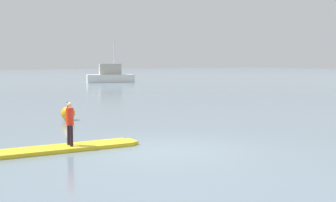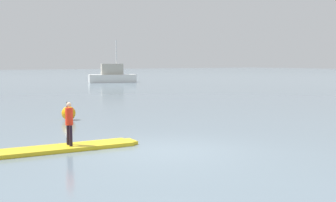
{
  "view_description": "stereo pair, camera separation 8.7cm",
  "coord_description": "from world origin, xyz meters",
  "px_view_note": "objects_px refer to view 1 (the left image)",
  "views": [
    {
      "loc": [
        -5.99,
        -9.1,
        2.26
      ],
      "look_at": [
        1.88,
        2.63,
        0.98
      ],
      "focal_mm": 46.39,
      "sensor_mm": 36.0,
      "label": 1
    },
    {
      "loc": [
        -5.92,
        -9.15,
        2.26
      ],
      "look_at": [
        1.88,
        2.63,
        0.98
      ],
      "focal_mm": 46.39,
      "sensor_mm": 36.0,
      "label": 2
    }
  ],
  "objects_px": {
    "paddler_child_solo": "(70,121)",
    "paddleboard_near": "(70,148)",
    "fishing_boat_green_midground": "(110,76)",
    "mooring_buoy_near": "(68,113)"
  },
  "relations": [
    {
      "from": "paddleboard_near",
      "to": "paddler_child_solo",
      "type": "bearing_deg",
      "value": 38.65
    },
    {
      "from": "paddler_child_solo",
      "to": "paddleboard_near",
      "type": "bearing_deg",
      "value": -141.35
    },
    {
      "from": "paddler_child_solo",
      "to": "fishing_boat_green_midground",
      "type": "height_order",
      "value": "fishing_boat_green_midground"
    },
    {
      "from": "paddleboard_near",
      "to": "paddler_child_solo",
      "type": "relative_size",
      "value": 3.27
    },
    {
      "from": "paddleboard_near",
      "to": "paddler_child_solo",
      "type": "xyz_separation_m",
      "value": [
        0.01,
        0.01,
        0.68
      ]
    },
    {
      "from": "fishing_boat_green_midground",
      "to": "mooring_buoy_near",
      "type": "distance_m",
      "value": 31.31
    },
    {
      "from": "fishing_boat_green_midground",
      "to": "paddler_child_solo",
      "type": "bearing_deg",
      "value": -117.91
    },
    {
      "from": "mooring_buoy_near",
      "to": "fishing_boat_green_midground",
      "type": "bearing_deg",
      "value": 60.7
    },
    {
      "from": "paddler_child_solo",
      "to": "mooring_buoy_near",
      "type": "distance_m",
      "value": 5.82
    },
    {
      "from": "paddler_child_solo",
      "to": "fishing_boat_green_midground",
      "type": "bearing_deg",
      "value": 62.09
    }
  ]
}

